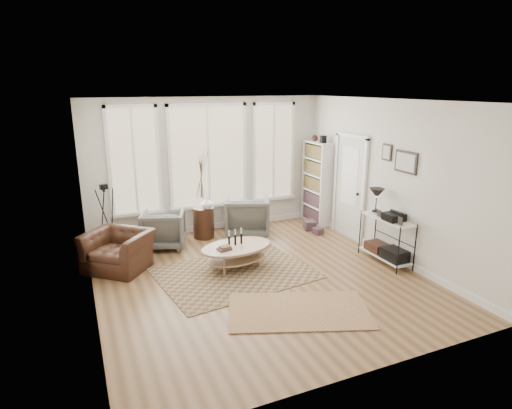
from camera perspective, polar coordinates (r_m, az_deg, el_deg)
name	(u,v)px	position (r m, az deg, el deg)	size (l,w,h in m)	color
room	(260,195)	(6.86, 0.52, 1.28)	(5.50, 5.54, 2.90)	olive
bay_window	(208,158)	(9.28, -6.37, 6.12)	(4.14, 0.12, 2.24)	tan
door	(350,185)	(9.13, 12.39, 2.58)	(0.09, 1.06, 2.22)	silver
bookcase	(317,183)	(9.96, 8.12, 2.88)	(0.31, 0.85, 2.06)	white
low_shelf	(386,235)	(8.09, 16.97, -3.93)	(0.38, 1.08, 1.30)	white
wall_art	(401,159)	(7.91, 18.73, 5.72)	(0.04, 0.88, 0.44)	black
rug_main	(235,273)	(7.45, -2.79, -9.12)	(2.53, 1.90, 0.01)	brown
rug_runner	(299,310)	(6.34, 5.70, -13.86)	(1.99, 1.11, 0.01)	brown
coffee_table	(236,251)	(7.56, -2.67, -6.17)	(1.41, 1.01, 0.60)	tan
armchair_left	(164,229)	(8.69, -12.23, -3.15)	(0.81, 0.84, 0.76)	#5E5F5A
armchair_right	(247,216)	(9.17, -1.21, -1.49)	(0.91, 0.94, 0.86)	#5E5F5A
side_table	(203,197)	(8.94, -7.10, 0.98)	(0.44, 0.44, 1.84)	#381D12
vase	(207,203)	(8.87, -6.56, 0.19)	(0.24, 0.24, 0.25)	silver
accent_chair	(118,251)	(7.88, -17.92, -5.88)	(1.04, 0.91, 0.68)	#381D12
tripod_camera	(107,221)	(8.64, -19.25, -2.13)	(0.47, 0.47, 1.34)	black
book_stack_near	(310,225)	(9.67, 7.16, -2.73)	(0.24, 0.31, 0.20)	brown
book_stack_far	(318,231)	(9.40, 8.24, -3.52)	(0.17, 0.21, 0.14)	brown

